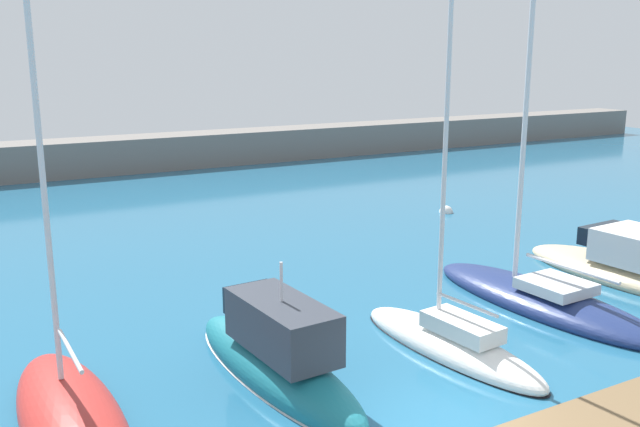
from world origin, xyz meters
name	(u,v)px	position (x,y,z in m)	size (l,w,h in m)	color
ground_plane	(447,427)	(0.00, 0.00, 0.00)	(120.00, 120.00, 0.00)	#236084
breakwater_seawall	(90,157)	(0.00, 38.48, 1.20)	(108.00, 3.53, 2.41)	slate
sailboat_red_second	(72,417)	(-7.37, 4.01, 0.30)	(2.21, 7.61, 15.30)	#B72D28
motorboat_teal_third	(276,357)	(-2.28, 4.09, 0.56)	(2.38, 7.92, 3.65)	#19707F
sailboat_white_fourth	(450,344)	(2.69, 3.15, 0.23)	(2.35, 6.90, 10.64)	white
sailboat_navy_fifth	(542,296)	(7.72, 4.50, 0.33)	(3.09, 9.31, 17.84)	navy
motorboat_sand_sixth	(635,268)	(12.72, 4.72, 0.45)	(3.61, 9.18, 3.16)	beige
mooring_buoy_white	(446,213)	(13.84, 16.88, 0.00)	(0.74, 0.74, 0.74)	white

